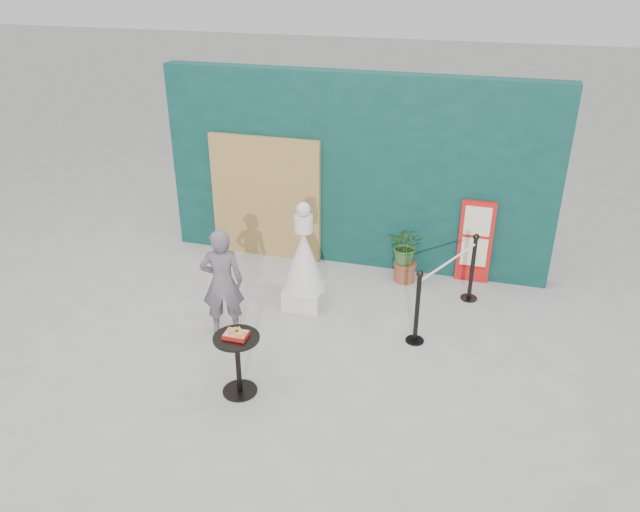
{
  "coord_description": "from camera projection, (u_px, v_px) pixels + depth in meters",
  "views": [
    {
      "loc": [
        1.98,
        -5.74,
        4.61
      ],
      "look_at": [
        0.0,
        1.2,
        1.0
      ],
      "focal_mm": 35.0,
      "sensor_mm": 36.0,
      "label": 1
    }
  ],
  "objects": [
    {
      "name": "woman",
      "position": [
        222.0,
        282.0,
        7.97
      ],
      "size": [
        0.63,
        0.53,
        1.49
      ],
      "primitive_type": "imported",
      "rotation": [
        0.0,
        0.0,
        3.51
      ],
      "color": "slate",
      "rests_on": "ground"
    },
    {
      "name": "statue",
      "position": [
        304.0,
        265.0,
        8.63
      ],
      "size": [
        0.61,
        0.61,
        1.57
      ],
      "color": "silver",
      "rests_on": "ground"
    },
    {
      "name": "menu_board",
      "position": [
        475.0,
        242.0,
        9.26
      ],
      "size": [
        0.5,
        0.07,
        1.3
      ],
      "color": "red",
      "rests_on": "ground"
    },
    {
      "name": "cafe_table",
      "position": [
        238.0,
        356.0,
        6.96
      ],
      "size": [
        0.52,
        0.52,
        0.75
      ],
      "color": "black",
      "rests_on": "ground"
    },
    {
      "name": "food_basket",
      "position": [
        236.0,
        334.0,
        6.83
      ],
      "size": [
        0.26,
        0.19,
        0.11
      ],
      "color": "red",
      "rests_on": "cafe_table"
    },
    {
      "name": "planter",
      "position": [
        406.0,
        250.0,
        9.33
      ],
      "size": [
        0.52,
        0.45,
        0.88
      ],
      "color": "#965231",
      "rests_on": "ground"
    },
    {
      "name": "ground",
      "position": [
        293.0,
        373.0,
        7.48
      ],
      "size": [
        60.0,
        60.0,
        0.0
      ],
      "primitive_type": "plane",
      "color": "#ADAAA5",
      "rests_on": "ground"
    },
    {
      "name": "stanchion_barrier",
      "position": [
        446.0,
        287.0,
        8.36
      ],
      "size": [
        0.84,
        1.54,
        1.03
      ],
      "color": "black",
      "rests_on": "ground"
    },
    {
      "name": "back_wall",
      "position": [
        355.0,
        172.0,
        9.52
      ],
      "size": [
        6.0,
        0.3,
        3.0
      ],
      "primitive_type": "cube",
      "color": "#0B322E",
      "rests_on": "ground"
    },
    {
      "name": "bamboo_fence",
      "position": [
        266.0,
        198.0,
        9.91
      ],
      "size": [
        1.8,
        0.08,
        2.0
      ],
      "primitive_type": "cube",
      "color": "tan",
      "rests_on": "ground"
    }
  ]
}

